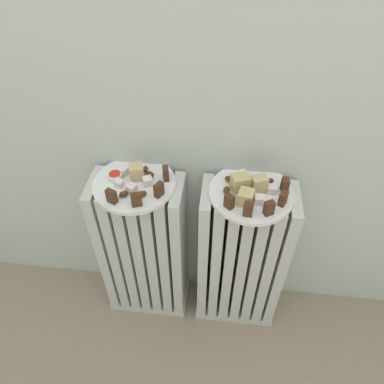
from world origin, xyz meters
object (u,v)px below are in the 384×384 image
at_px(plate_left, 134,184).
at_px(jam_bowl_left, 115,176).
at_px(radiator_right, 241,260).
at_px(fork, 127,189).
at_px(plate_right, 251,193).
at_px(radiator_left, 144,251).

distance_m(plate_left, jam_bowl_left, 0.06).
relative_size(radiator_right, fork, 5.72).
bearing_deg(radiator_right, plate_right, 0.00).
relative_size(plate_right, jam_bowl_left, 5.85).
bearing_deg(radiator_left, fork, -112.42).
bearing_deg(plate_right, radiator_right, 0.00).
distance_m(plate_left, plate_right, 0.33).
xyz_separation_m(radiator_right, fork, (-0.34, -0.03, 0.32)).
bearing_deg(plate_right, jam_bowl_left, 179.22).
distance_m(radiator_right, fork, 0.47).
distance_m(plate_right, jam_bowl_left, 0.38).
bearing_deg(radiator_right, fork, -174.69).
distance_m(radiator_right, plate_right, 0.31).
distance_m(plate_left, fork, 0.03).
height_order(radiator_left, fork, fork).
bearing_deg(plate_right, radiator_left, 180.00).
bearing_deg(jam_bowl_left, radiator_left, -5.54).
height_order(radiator_left, plate_left, plate_left).
height_order(plate_right, jam_bowl_left, jam_bowl_left).
distance_m(radiator_left, plate_right, 0.45).
height_order(plate_left, fork, fork).
xyz_separation_m(radiator_left, plate_left, (0.00, 0.00, 0.31)).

